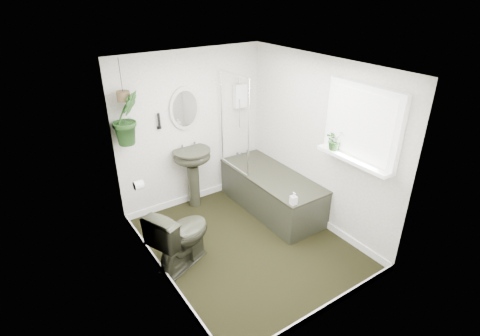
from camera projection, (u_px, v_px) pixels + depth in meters
floor at (246, 244)px, 4.93m from camera, size 2.30×2.80×0.02m
ceiling at (248, 65)px, 3.89m from camera, size 2.30×2.80×0.02m
wall_back at (192, 130)px, 5.45m from camera, size 2.30×0.02×2.30m
wall_front at (337, 222)px, 3.36m from camera, size 2.30×0.02×2.30m
wall_left at (154, 193)px, 3.83m from camera, size 0.02×2.80×2.30m
wall_right at (318, 144)px, 4.99m from camera, size 0.02×2.80×2.30m
skirting at (246, 240)px, 4.90m from camera, size 2.30×2.80×0.10m
bathtub at (271, 192)px, 5.56m from camera, size 0.72×1.72×0.58m
bath_screen at (234, 123)px, 5.32m from camera, size 0.04×0.72×1.40m
shower_box at (240, 96)px, 5.62m from camera, size 0.20×0.10×0.35m
oval_mirror at (185, 109)px, 5.21m from camera, size 0.46×0.03×0.62m
wall_sconce at (159, 121)px, 5.05m from camera, size 0.04×0.04×0.22m
toilet_roll_holder at (139, 185)px, 4.49m from camera, size 0.11×0.11×0.11m
window_recess at (362, 124)px, 4.21m from camera, size 0.08×1.00×0.90m
window_sill at (353, 159)px, 4.36m from camera, size 0.18×1.00×0.04m
window_blinds at (360, 125)px, 4.19m from camera, size 0.01×0.86×0.76m
toilet at (181, 235)px, 4.41m from camera, size 0.90×0.72×0.81m
pedestal_sink at (193, 178)px, 5.58m from camera, size 0.63×0.57×0.93m
sill_plant at (335, 140)px, 4.51m from camera, size 0.26×0.23×0.26m
hanging_plant at (126, 118)px, 4.67m from camera, size 0.43×0.38×0.68m
soap_bottle at (294, 198)px, 4.66m from camera, size 0.09×0.09×0.17m
hanging_pot at (123, 96)px, 4.54m from camera, size 0.16×0.16×0.12m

